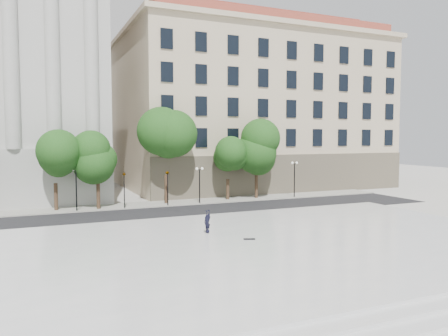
{
  "coord_description": "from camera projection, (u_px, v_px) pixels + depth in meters",
  "views": [
    {
      "loc": [
        -9.56,
        -21.03,
        7.12
      ],
      "look_at": [
        3.91,
        10.0,
        4.75
      ],
      "focal_mm": 35.0,
      "sensor_mm": 36.0,
      "label": 1
    }
  ],
  "objects": [
    {
      "name": "ground",
      "position": [
        231.0,
        270.0,
        23.54
      ],
      "size": [
        160.0,
        160.0,
        0.0
      ],
      "primitive_type": "plane",
      "color": "#B9B7AF",
      "rests_on": "ground"
    },
    {
      "name": "plaza",
      "position": [
        211.0,
        252.0,
        26.27
      ],
      "size": [
        44.0,
        22.0,
        0.45
      ],
      "primitive_type": "cube",
      "color": "silver",
      "rests_on": "ground"
    },
    {
      "name": "street",
      "position": [
        150.0,
        215.0,
        40.01
      ],
      "size": [
        60.0,
        8.0,
        0.02
      ],
      "primitive_type": "cube",
      "color": "black",
      "rests_on": "ground"
    },
    {
      "name": "far_sidewalk",
      "position": [
        136.0,
        205.0,
        45.49
      ],
      "size": [
        60.0,
        4.0,
        0.12
      ],
      "primitive_type": "cube",
      "color": "gray",
      "rests_on": "ground"
    },
    {
      "name": "building_east",
      "position": [
        245.0,
        111.0,
        66.31
      ],
      "size": [
        36.0,
        26.15,
        23.0
      ],
      "color": "#C4B496",
      "rests_on": "ground"
    },
    {
      "name": "traffic_light_west",
      "position": [
        124.0,
        173.0,
        43.08
      ],
      "size": [
        0.68,
        1.67,
        4.16
      ],
      "color": "black",
      "rests_on": "ground"
    },
    {
      "name": "traffic_light_east",
      "position": [
        168.0,
        172.0,
        44.85
      ],
      "size": [
        0.77,
        1.61,
        4.14
      ],
      "color": "black",
      "rests_on": "ground"
    },
    {
      "name": "person_lying",
      "position": [
        207.0,
        230.0,
        30.44
      ],
      "size": [
        1.35,
        1.69,
        0.44
      ],
      "primitive_type": "imported",
      "rotation": [
        -1.54,
        0.0,
        0.55
      ],
      "color": "black",
      "rests_on": "plaza"
    },
    {
      "name": "skateboard",
      "position": [
        249.0,
        239.0,
        28.51
      ],
      "size": [
        0.77,
        0.43,
        0.08
      ],
      "primitive_type": "cube",
      "rotation": [
        0.0,
        0.0,
        -0.35
      ],
      "color": "black",
      "rests_on": "plaza"
    },
    {
      "name": "plaza_steps",
      "position": [
        336.0,
        336.0,
        15.38
      ],
      "size": [
        44.0,
        3.0,
        0.3
      ],
      "color": "silver",
      "rests_on": "ground"
    },
    {
      "name": "street_trees",
      "position": [
        123.0,
        157.0,
        44.18
      ],
      "size": [
        37.67,
        5.14,
        8.11
      ],
      "color": "#382619",
      "rests_on": "ground"
    },
    {
      "name": "lamp_posts",
      "position": [
        140.0,
        179.0,
        44.07
      ],
      "size": [
        37.61,
        0.28,
        4.28
      ],
      "color": "black",
      "rests_on": "ground"
    }
  ]
}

